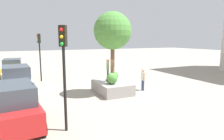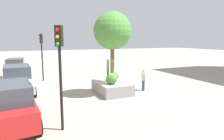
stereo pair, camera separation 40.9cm
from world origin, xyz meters
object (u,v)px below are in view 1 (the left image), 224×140
police_car (16,80)px  pedestrian_crossing (143,78)px  traffic_light_corner (40,49)px  planter_ledge (112,87)px  sedan_parked (14,106)px  traffic_light_median (64,60)px  skateboard (108,81)px  taxi_cab (13,68)px  plaza_tree (113,31)px  skateboarder (108,68)px

police_car → pedestrian_crossing: bearing=-107.5°
traffic_light_corner → pedestrian_crossing: size_ratio=2.59×
planter_ledge → pedestrian_crossing: (-0.37, -2.45, 0.58)m
sedan_parked → traffic_light_median: 3.06m
skateboard → police_car: size_ratio=0.18×
taxi_cab → traffic_light_median: (-13.94, -2.27, 2.03)m
skateboard → traffic_light_median: size_ratio=0.18×
traffic_light_corner → taxi_cab: bearing=41.4°
sedan_parked → pedestrian_crossing: sedan_parked is taller
plaza_tree → traffic_light_median: 6.16m
pedestrian_crossing → skateboard: bearing=74.1°
plaza_tree → police_car: size_ratio=1.08×
traffic_light_median → pedestrian_crossing: bearing=-57.9°
planter_ledge → plaza_tree: size_ratio=0.62×
sedan_parked → police_car: police_car is taller
skateboarder → pedestrian_crossing: bearing=-105.9°
taxi_cab → pedestrian_crossing: taxi_cab is taller
police_car → traffic_light_median: size_ratio=1.03×
skateboarder → sedan_parked: skateboarder is taller
taxi_cab → pedestrian_crossing: 13.26m
skateboard → sedan_parked: (-3.87, 6.21, 0.18)m
sedan_parked → pedestrian_crossing: size_ratio=2.65×
traffic_light_corner → pedestrian_crossing: traffic_light_corner is taller
planter_ledge → sedan_parked: bearing=118.7°
traffic_light_corner → pedestrian_crossing: bearing=-136.0°
police_car → traffic_light_median: 7.55m
plaza_tree → sedan_parked: 7.74m
plaza_tree → pedestrian_crossing: 4.32m
planter_ledge → police_car: police_car is taller
planter_ledge → taxi_cab: size_ratio=0.71×
taxi_cab → traffic_light_corner: bearing=-138.6°
police_car → pedestrian_crossing: 9.16m
traffic_light_corner → pedestrian_crossing: (-6.95, -6.71, -2.02)m
plaza_tree → pedestrian_crossing: bearing=-89.2°
skateboarder → traffic_light_corner: (6.20, 4.10, 1.21)m
plaza_tree → skateboarder: bearing=1.1°
planter_ledge → taxi_cab: taxi_cab is taller
taxi_cab → traffic_light_corner: size_ratio=0.99×
pedestrian_crossing → police_car: bearing=72.5°
sedan_parked → traffic_light_median: traffic_light_median is taller
police_car → taxi_cab: size_ratio=1.06×
taxi_cab → traffic_light_median: bearing=-170.8°
plaza_tree → sedan_parked: (-3.09, 6.22, -3.41)m
skateboard → taxi_cab: bearing=36.1°
taxi_cab → traffic_light_median: 14.26m
traffic_light_median → plaza_tree: bearing=-44.8°
traffic_light_corner → traffic_light_median: traffic_light_median is taller
skateboarder → taxi_cab: skateboarder is taller
traffic_light_median → police_car: bearing=15.2°
traffic_light_median → taxi_cab: bearing=9.2°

